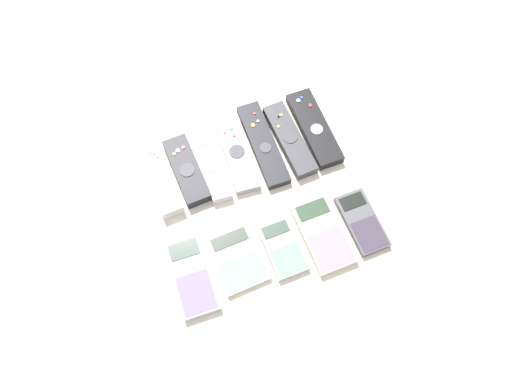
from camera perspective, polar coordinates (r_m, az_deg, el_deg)
The scene contains 13 objects.
ground_plane at distance 1.00m, azimuth 0.48°, elevation -1.58°, with size 3.00×3.00×0.00m, color beige.
remote_0 at distance 1.03m, azimuth -10.90°, elevation 1.42°, with size 0.06×0.17×0.03m.
remote_1 at distance 1.03m, azimuth -7.92°, elevation 2.46°, with size 0.06×0.16×0.03m.
remote_2 at distance 1.04m, azimuth -5.04°, elevation 3.39°, with size 0.05×0.18×0.02m.
remote_3 at distance 1.04m, azimuth -2.10°, elevation 4.13°, with size 0.06×0.17×0.02m.
remote_4 at distance 1.05m, azimuth 0.81°, elevation 5.48°, with size 0.05×0.20×0.02m.
remote_5 at distance 1.06m, azimuth 3.87°, elevation 6.00°, with size 0.06×0.18×0.02m.
remote_6 at distance 1.08m, azimuth 6.66°, elevation 7.26°, with size 0.06×0.19×0.02m.
calculator_0 at distance 0.95m, azimuth -7.35°, elevation -9.51°, with size 0.07×0.15×0.02m.
calculator_1 at distance 0.96m, azimuth -2.11°, elevation -7.67°, with size 0.10×0.13×0.01m.
calculator_2 at distance 0.96m, azimuth 3.10°, elevation -6.44°, with size 0.07×0.11×0.02m.
calculator_3 at distance 0.98m, azimuth 7.66°, elevation -4.77°, with size 0.08×0.15×0.02m.
calculator_4 at distance 1.00m, azimuth 12.00°, elevation -3.36°, with size 0.07×0.13×0.02m.
Camera 1 is at (-0.14, -0.37, 0.92)m, focal length 35.00 mm.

